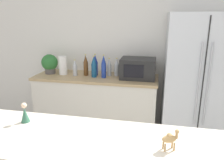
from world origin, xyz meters
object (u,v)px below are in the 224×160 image
(paper_towel_roll, at_px, (63,65))
(back_bottle_3, at_px, (117,67))
(back_bottle_0, at_px, (109,67))
(back_bottle_5, at_px, (95,65))
(back_bottle_6, at_px, (75,68))
(camel_figurine, at_px, (170,138))
(potted_plant, at_px, (50,63))
(refrigerator, at_px, (197,83))
(back_bottle_4, at_px, (94,67))
(back_bottle_1, at_px, (104,67))
(microwave, at_px, (138,68))
(wise_man_figurine_blue, at_px, (25,114))
(back_bottle_2, at_px, (86,65))

(paper_towel_roll, xyz_separation_m, back_bottle_3, (0.80, 0.09, -0.01))
(back_bottle_0, xyz_separation_m, back_bottle_5, (-0.21, -0.01, 0.03))
(back_bottle_6, distance_m, camel_figurine, 2.23)
(potted_plant, relative_size, camel_figurine, 2.43)
(refrigerator, distance_m, back_bottle_6, 1.69)
(back_bottle_4, bearing_deg, back_bottle_1, 0.29)
(microwave, xyz_separation_m, back_bottle_0, (-0.42, 0.04, -0.02))
(potted_plant, height_order, back_bottle_6, potted_plant)
(refrigerator, distance_m, potted_plant, 2.11)
(paper_towel_roll, distance_m, back_bottle_3, 0.80)
(back_bottle_1, distance_m, back_bottle_5, 0.19)
(back_bottle_1, bearing_deg, microwave, 8.82)
(microwave, bearing_deg, back_bottle_3, 167.98)
(refrigerator, bearing_deg, paper_towel_roll, 177.54)
(back_bottle_5, bearing_deg, microwave, -2.80)
(microwave, height_order, wise_man_figurine_blue, microwave)
(refrigerator, height_order, back_bottle_3, refrigerator)
(camel_figurine, height_order, wise_man_figurine_blue, wise_man_figurine_blue)
(potted_plant, xyz_separation_m, back_bottle_3, (1.02, 0.07, -0.03))
(back_bottle_1, bearing_deg, back_bottle_3, 41.89)
(back_bottle_0, height_order, back_bottle_1, back_bottle_1)
(back_bottle_4, bearing_deg, potted_plant, 174.12)
(paper_towel_roll, distance_m, back_bottle_5, 0.49)
(back_bottle_1, bearing_deg, wise_man_figurine_blue, -95.07)
(potted_plant, distance_m, back_bottle_4, 0.72)
(back_bottle_5, bearing_deg, paper_towel_roll, -174.31)
(microwave, bearing_deg, potted_plant, -179.97)
(back_bottle_2, distance_m, wise_man_figurine_blue, 1.75)
(refrigerator, distance_m, back_bottle_0, 1.21)
(microwave, distance_m, back_bottle_2, 0.76)
(potted_plant, bearing_deg, paper_towel_roll, -4.37)
(refrigerator, distance_m, back_bottle_4, 1.40)
(back_bottle_4, xyz_separation_m, camel_figurine, (0.96, -1.81, 0.05))
(refrigerator, distance_m, microwave, 0.79)
(back_bottle_1, bearing_deg, back_bottle_5, 145.98)
(back_bottle_1, xyz_separation_m, back_bottle_5, (-0.15, 0.10, -0.01))
(microwave, bearing_deg, back_bottle_5, 177.20)
(back_bottle_3, distance_m, back_bottle_6, 0.61)
(potted_plant, distance_m, back_bottle_6, 0.43)
(microwave, height_order, camel_figurine, microwave)
(refrigerator, bearing_deg, back_bottle_2, 176.56)
(camel_figurine, bearing_deg, refrigerator, 76.42)
(wise_man_figurine_blue, bearing_deg, back_bottle_2, 94.50)
(back_bottle_3, relative_size, back_bottle_6, 1.09)
(back_bottle_4, relative_size, wise_man_figurine_blue, 2.17)
(paper_towel_roll, bearing_deg, potted_plant, 175.63)
(refrigerator, xyz_separation_m, back_bottle_5, (-1.40, 0.13, 0.15))
(wise_man_figurine_blue, bearing_deg, back_bottle_5, 90.20)
(potted_plant, bearing_deg, back_bottle_3, 3.85)
(potted_plant, distance_m, back_bottle_2, 0.57)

